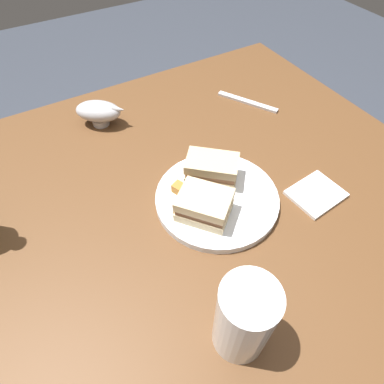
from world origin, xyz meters
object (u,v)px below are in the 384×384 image
plate (217,198)px  fork (247,102)px  pint_glass (243,321)px  sandwich_half_right (204,205)px  sandwich_half_left (212,169)px  napkin (316,194)px  gravy_boat (99,111)px

plate → fork: bearing=-136.4°
pint_glass → fork: bearing=-127.6°
sandwich_half_right → pint_glass: bearing=72.0°
sandwich_half_left → fork: 0.33m
sandwich_half_right → napkin: 0.26m
napkin → fork: size_ratio=0.61×
pint_glass → napkin: pint_glass is taller
plate → napkin: bearing=154.0°
sandwich_half_left → sandwich_half_right: bearing=49.2°
gravy_boat → napkin: gravy_boat is taller
sandwich_half_left → pint_glass: size_ratio=0.81×
sandwich_half_right → pint_glass: pint_glass is taller
sandwich_half_left → fork: bearing=-140.7°
sandwich_half_right → fork: sandwich_half_right is taller
plate → sandwich_half_left: size_ratio=2.04×
napkin → plate: bearing=-26.0°
sandwich_half_left → gravy_boat: 0.35m
sandwich_half_right → napkin: sandwich_half_right is taller
pint_glass → sandwich_half_right: bearing=-108.0°
plate → gravy_boat: size_ratio=1.96×
sandwich_half_right → napkin: bearing=163.8°
sandwich_half_right → napkin: size_ratio=1.17×
pint_glass → gravy_boat: bearing=-89.9°
plate → pint_glass: 0.28m
napkin → fork: (-0.07, -0.35, -0.00)m
plate → gravy_boat: gravy_boat is taller
sandwich_half_left → napkin: bearing=140.6°
sandwich_half_right → napkin: (-0.24, 0.07, -0.04)m
sandwich_half_right → gravy_boat: sandwich_half_right is taller
sandwich_half_right → gravy_boat: size_ratio=0.96×
sandwich_half_right → gravy_boat: (0.07, -0.40, -0.00)m
sandwich_half_left → napkin: size_ratio=1.16×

